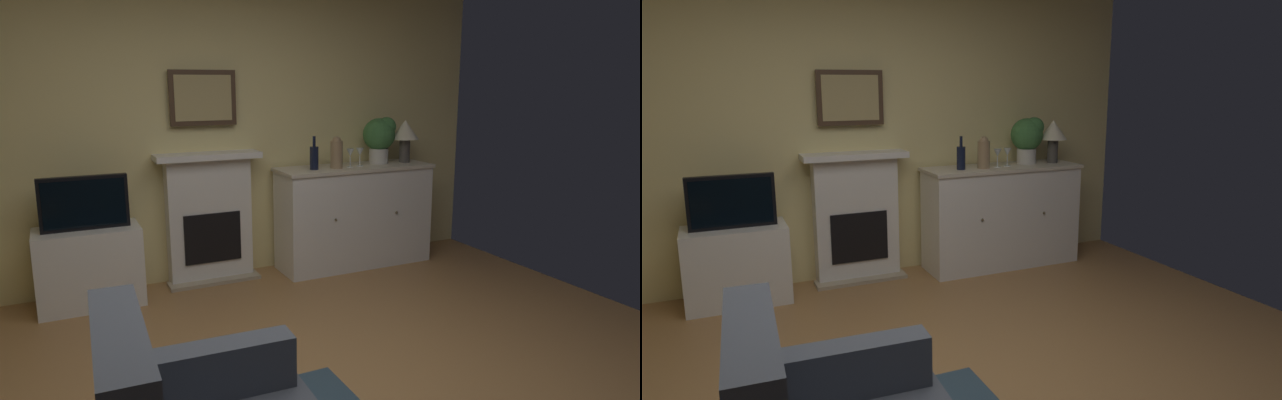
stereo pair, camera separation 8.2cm
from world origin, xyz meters
The scene contains 12 objects.
wall_rear centered at (0.00, 2.45, 1.36)m, with size 5.56×0.06×2.72m, color #EAD68C.
fireplace_unit centered at (0.09, 2.32, 0.55)m, with size 0.87×0.30×1.10m.
framed_picture centered at (0.09, 2.37, 1.55)m, with size 0.55×0.04×0.45m.
sideboard_cabinet centered at (1.40, 2.15, 0.47)m, with size 1.45×0.49×0.93m.
table_lamp centered at (1.94, 2.15, 1.21)m, with size 0.26×0.26×0.40m.
wine_bottle centered at (0.98, 2.11, 1.04)m, with size 0.08×0.08×0.29m.
wine_glass_left centered at (1.33, 2.10, 1.05)m, with size 0.07×0.07×0.16m.
wine_glass_center centered at (1.44, 2.12, 1.05)m, with size 0.07×0.07×0.16m.
vase_decorative centered at (1.19, 2.10, 1.07)m, with size 0.11×0.11×0.28m.
tv_cabinet centered at (-0.88, 2.16, 0.30)m, with size 0.75×0.42×0.60m.
tv_set centered at (-0.88, 2.14, 0.80)m, with size 0.62×0.07×0.40m.
potted_plant_small centered at (1.70, 2.19, 1.18)m, with size 0.30×0.30×0.43m.
Camera 2 is at (-1.00, -2.25, 1.66)m, focal length 31.24 mm.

